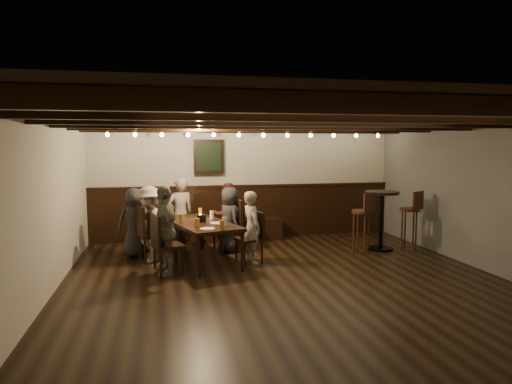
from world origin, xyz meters
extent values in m
plane|color=black|center=(0.00, 0.00, 0.00)|extent=(7.00, 7.00, 0.00)
plane|color=black|center=(0.00, 0.00, 2.40)|extent=(7.00, 7.00, 0.00)
plane|color=beige|center=(0.00, 3.50, 1.20)|extent=(6.50, 0.00, 6.50)
plane|color=#5A5A57|center=(3.25, 0.00, 1.20)|extent=(0.00, 7.00, 7.00)
plane|color=beige|center=(-3.25, 0.00, 1.20)|extent=(0.00, 7.00, 7.00)
cube|color=black|center=(0.00, 3.46, 0.55)|extent=(6.50, 0.08, 1.10)
cube|color=black|center=(-0.80, 3.20, 0.23)|extent=(3.00, 0.45, 0.45)
cube|color=black|center=(-0.80, 3.40, 1.75)|extent=(0.62, 0.12, 0.72)
cube|color=black|center=(-0.80, 3.33, 1.75)|extent=(0.50, 0.02, 0.58)
cube|color=black|center=(0.00, -2.90, 2.31)|extent=(6.50, 0.10, 0.16)
cube|color=black|center=(0.00, -1.74, 2.31)|extent=(6.50, 0.10, 0.16)
cube|color=black|center=(0.00, -0.58, 2.31)|extent=(6.50, 0.10, 0.16)
cube|color=black|center=(0.00, 0.58, 2.31)|extent=(6.50, 0.10, 0.16)
cube|color=black|center=(0.00, 1.74, 2.31)|extent=(6.50, 0.10, 0.16)
cube|color=black|center=(0.00, 2.90, 2.31)|extent=(6.50, 0.10, 0.16)
sphere|color=#FFE099|center=(-2.75, 2.88, 2.19)|extent=(0.07, 0.07, 0.07)
sphere|color=#FFE099|center=(-1.38, 2.88, 2.19)|extent=(0.07, 0.07, 0.07)
sphere|color=#FFE099|center=(0.00, 2.88, 2.19)|extent=(0.07, 0.07, 0.07)
sphere|color=#FFE099|center=(1.38, 2.88, 2.19)|extent=(0.07, 0.07, 0.07)
sphere|color=#FFE099|center=(2.75, 2.88, 2.19)|extent=(0.07, 0.07, 0.07)
cube|color=black|center=(-1.15, 1.55, 0.67)|extent=(1.32, 2.03, 0.06)
cylinder|color=black|center=(-1.26, 0.61, 0.32)|extent=(0.06, 0.06, 0.64)
cylinder|color=black|center=(-1.74, 2.29, 0.32)|extent=(0.06, 0.06, 0.64)
cylinder|color=black|center=(-0.56, 0.81, 0.32)|extent=(0.06, 0.06, 0.64)
cylinder|color=black|center=(-1.04, 2.49, 0.32)|extent=(0.06, 0.06, 0.64)
cube|color=black|center=(-1.95, 1.79, 0.46)|extent=(0.55, 0.55, 0.05)
cube|color=black|center=(-2.14, 1.73, 0.73)|extent=(0.16, 0.44, 0.48)
cube|color=black|center=(-1.70, 0.92, 0.44)|extent=(0.53, 0.53, 0.05)
cube|color=black|center=(-1.88, 0.87, 0.70)|extent=(0.16, 0.42, 0.47)
cube|color=black|center=(-0.60, 2.18, 0.47)|extent=(0.56, 0.56, 0.05)
cube|color=black|center=(-0.41, 2.23, 0.74)|extent=(0.17, 0.44, 0.49)
cube|color=black|center=(-0.35, 1.31, 0.41)|extent=(0.49, 0.49, 0.05)
cube|color=black|center=(-0.18, 1.36, 0.65)|extent=(0.15, 0.39, 0.44)
imported|color=#29292C|center=(-2.26, 2.17, 0.62)|extent=(0.70, 0.55, 1.25)
imported|color=gray|center=(-1.44, 2.56, 0.69)|extent=(0.58, 0.46, 1.38)
imported|color=#541E1D|center=(-0.53, 2.66, 0.63)|extent=(0.72, 0.63, 1.25)
imported|color=#A4958B|center=(-1.99, 1.77, 0.65)|extent=(0.70, 0.95, 1.31)
imported|color=gray|center=(-1.75, 0.91, 0.70)|extent=(0.55, 0.88, 1.39)
imported|color=#262729|center=(-0.55, 2.19, 0.61)|extent=(0.54, 0.68, 1.22)
imported|color=gray|center=(-0.30, 1.32, 0.61)|extent=(0.41, 0.51, 1.23)
cylinder|color=#BF7219|center=(-1.61, 2.14, 0.77)|extent=(0.07, 0.07, 0.14)
cylinder|color=#BF7219|center=(-1.09, 2.24, 0.77)|extent=(0.07, 0.07, 0.14)
cylinder|color=#BF7219|center=(-1.47, 1.56, 0.77)|extent=(0.07, 0.07, 0.14)
cylinder|color=silver|center=(-0.92, 1.82, 0.77)|extent=(0.07, 0.07, 0.14)
cylinder|color=#BF7219|center=(-1.24, 1.06, 0.77)|extent=(0.07, 0.07, 0.14)
cylinder|color=silver|center=(-0.81, 1.08, 0.77)|extent=(0.07, 0.07, 0.14)
cylinder|color=#BF7219|center=(-0.88, 0.79, 0.77)|extent=(0.07, 0.07, 0.14)
cylinder|color=white|center=(-1.10, 0.84, 0.71)|extent=(0.24, 0.24, 0.01)
cylinder|color=white|center=(-0.89, 1.31, 0.71)|extent=(0.24, 0.24, 0.01)
cube|color=black|center=(-1.14, 1.50, 0.76)|extent=(0.15, 0.10, 0.12)
cylinder|color=beige|center=(-1.12, 1.87, 0.72)|extent=(0.05, 0.05, 0.05)
cylinder|color=black|center=(2.30, 1.76, 0.02)|extent=(0.46, 0.46, 0.04)
cylinder|color=black|center=(2.30, 1.76, 0.55)|extent=(0.07, 0.07, 1.06)
cylinder|color=black|center=(2.30, 1.76, 1.10)|extent=(0.63, 0.63, 0.05)
cylinder|color=#3E2013|center=(1.80, 1.56, 0.78)|extent=(0.36, 0.36, 0.05)
cube|color=#3E2013|center=(1.88, 1.41, 0.97)|extent=(0.30, 0.18, 0.34)
cylinder|color=#3E2013|center=(2.80, 1.61, 0.78)|extent=(0.36, 0.36, 0.05)
cube|color=#3E2013|center=(2.87, 1.46, 0.97)|extent=(0.30, 0.17, 0.34)
camera|label=1|loc=(-1.80, -6.12, 2.01)|focal=32.00mm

